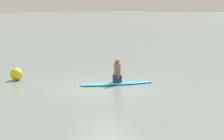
{
  "coord_description": "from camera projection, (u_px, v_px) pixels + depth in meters",
  "views": [
    {
      "loc": [
        11.76,
        -10.86,
        3.38
      ],
      "look_at": [
        -0.37,
        0.66,
        0.63
      ],
      "focal_mm": 61.89,
      "sensor_mm": 36.0,
      "label": 1
    }
  ],
  "objects": [
    {
      "name": "surfboard",
      "position": [
        117.0,
        83.0,
        16.99
      ],
      "size": [
        2.11,
        3.32,
        0.09
      ],
      "primitive_type": "ellipsoid",
      "rotation": [
        0.0,
        0.0,
        -2.04
      ],
      "color": "#339EC6",
      "rests_on": "ground"
    },
    {
      "name": "buoy_marker",
      "position": [
        16.0,
        74.0,
        17.87
      ],
      "size": [
        0.58,
        0.58,
        0.58
      ],
      "primitive_type": "sphere",
      "color": "yellow",
      "rests_on": "ground"
    },
    {
      "name": "ground_plane",
      "position": [
        107.0,
        87.0,
        16.34
      ],
      "size": [
        400.0,
        400.0,
        0.0
      ],
      "primitive_type": "plane",
      "color": "slate"
    },
    {
      "name": "person_paddler",
      "position": [
        117.0,
        72.0,
        16.91
      ],
      "size": [
        0.44,
        0.43,
        1.04
      ],
      "rotation": [
        0.0,
        0.0,
        -2.04
      ],
      "color": "navy",
      "rests_on": "surfboard"
    }
  ]
}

